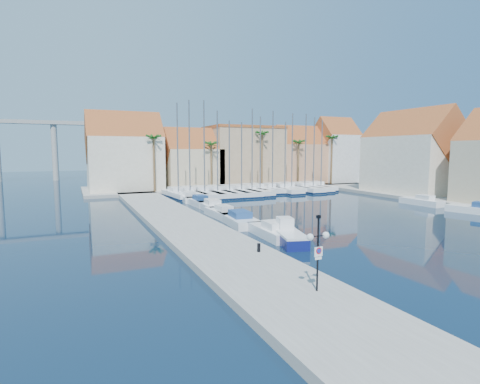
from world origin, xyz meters
name	(u,v)px	position (x,y,z in m)	size (l,w,h in m)	color
ground	(361,253)	(0.00, 0.00, 0.00)	(260.00, 260.00, 0.00)	black
quay_west	(185,225)	(-9.00, 13.50, 0.25)	(6.00, 77.00, 0.50)	gray
shore_north	(230,186)	(10.00, 48.00, 0.25)	(54.00, 16.00, 0.50)	gray
shore_east	(462,200)	(32.00, 15.00, 0.25)	(12.00, 60.00, 0.50)	gray
lamp_post	(318,241)	(-7.92, -5.76, 2.93)	(1.26, 0.37, 3.70)	black
bollard	(259,248)	(-7.28, 1.61, 0.78)	(0.23, 0.23, 0.57)	black
fishing_boat	(288,235)	(-3.12, 4.73, 0.61)	(3.11, 5.56, 1.85)	navy
motorboat_west_0	(271,231)	(-3.42, 6.94, 0.51)	(2.13, 5.92, 1.40)	white
motorboat_west_1	(238,219)	(-3.62, 13.26, 0.51)	(3.02, 7.57, 1.40)	white
motorboat_west_2	(222,213)	(-3.75, 17.23, 0.51)	(2.06, 6.08, 1.40)	white
motorboat_west_3	(211,206)	(-3.08, 22.56, 0.51)	(2.56, 6.80, 1.40)	white
motorboat_west_4	(199,201)	(-3.16, 27.15, 0.51)	(2.24, 6.50, 1.40)	white
motorboat_west_5	(189,197)	(-3.12, 32.12, 0.51)	(2.79, 6.93, 1.40)	white
motorboat_east_0	(479,209)	(24.03, 7.35, 0.51)	(3.73, 6.79, 1.40)	white
motorboat_east_1	(422,201)	(24.00, 15.06, 0.51)	(2.02, 5.80, 1.40)	white
sailboat_0	(177,194)	(-3.78, 35.93, 0.63)	(3.16, 9.35, 14.33)	white
sailboat_1	(189,193)	(-1.90, 36.06, 0.60)	(3.04, 10.81, 14.83)	white
sailboat_2	(203,193)	(0.29, 35.61, 0.59)	(3.41, 11.92, 14.83)	white
sailboat_3	(216,193)	(2.48, 35.59, 0.57)	(3.38, 11.74, 13.37)	white
sailboat_4	(228,192)	(4.41, 35.47, 0.56)	(3.39, 11.46, 11.89)	white
sailboat_5	(240,192)	(6.64, 35.62, 0.56)	(3.45, 11.89, 11.76)	white
sailboat_6	(250,191)	(8.68, 35.98, 0.58)	(3.16, 11.82, 14.03)	white
sailboat_7	(259,190)	(10.65, 36.74, 0.61)	(2.60, 8.99, 12.88)	white
sailboat_8	(271,189)	(12.88, 36.34, 0.65)	(2.65, 8.26, 13.90)	white
sailboat_9	(283,189)	(14.83, 35.63, 0.58)	(2.98, 10.21, 12.06)	white
sailboat_10	(290,188)	(16.99, 36.87, 0.63)	(3.00, 8.95, 13.70)	white
sailboat_11	(303,188)	(18.92, 35.60, 0.60)	(2.72, 10.05, 13.56)	white
sailboat_12	(311,187)	(21.14, 36.24, 0.58)	(3.17, 10.60, 13.08)	white
sailboat_13	(319,187)	(23.04, 36.43, 0.62)	(2.61, 8.56, 12.76)	white
building_0	(125,155)	(-10.00, 47.00, 6.52)	(12.30, 9.00, 13.50)	beige
building_1	(192,161)	(2.00, 47.00, 5.30)	(10.30, 8.00, 11.00)	#CAB58E
building_2	(244,156)	(13.00, 48.00, 6.26)	(14.20, 10.20, 11.50)	tan
building_3	(297,157)	(25.00, 47.00, 5.86)	(10.30, 8.00, 12.00)	tan
building_4	(335,152)	(34.00, 46.00, 6.97)	(8.30, 8.00, 14.00)	silver
building_6	(412,155)	(32.00, 24.00, 6.52)	(9.00, 14.30, 13.50)	beige
palm_0	(153,139)	(-6.00, 42.00, 9.08)	(2.60, 2.60, 10.15)	brown
palm_1	(211,145)	(4.00, 42.00, 8.14)	(2.60, 2.60, 9.15)	brown
palm_2	(262,136)	(14.00, 42.00, 10.02)	(2.60, 2.60, 11.15)	brown
palm_3	(299,144)	(22.00, 42.00, 8.61)	(2.60, 2.60, 9.65)	brown
palm_4	(332,139)	(30.00, 42.00, 9.55)	(2.60, 2.60, 10.65)	brown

